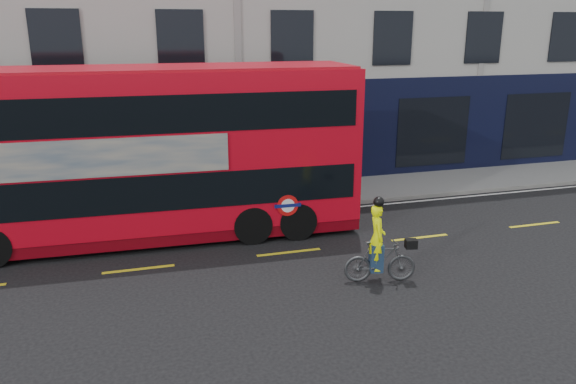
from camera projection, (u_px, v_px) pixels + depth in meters
name	position (u px, v px, depth m)	size (l,w,h in m)	color
ground	(306.00, 275.00, 14.01)	(120.00, 120.00, 0.00)	black
pavement	(250.00, 198.00, 19.98)	(60.00, 3.00, 0.12)	slate
kerb	(259.00, 211.00, 18.60)	(60.00, 0.12, 0.13)	slate
road_edge_line	(262.00, 216.00, 18.34)	(58.00, 0.10, 0.01)	silver
lane_dashes	(289.00, 252.00, 15.39)	(58.00, 0.12, 0.01)	gold
bus	(145.00, 153.00, 15.84)	(12.26, 3.20, 4.90)	red
cyclist	(379.00, 254.00, 13.46)	(1.81, 0.86, 2.16)	#3F4143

